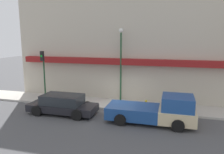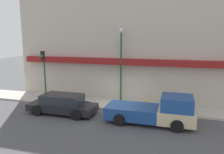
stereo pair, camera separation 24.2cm
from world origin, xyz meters
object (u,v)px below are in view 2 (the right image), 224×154
Objects in this scene: pickup_truck at (156,111)px; traffic_light at (44,67)px; parked_car at (62,104)px; fire_hydrant at (146,105)px; street_lamp at (121,57)px.

traffic_light reaches higher than pickup_truck.
parked_car is (-6.57, 0.00, -0.13)m from pickup_truck.
parked_car is 4.38m from traffic_light.
parked_car is at bearing -159.89° from fire_hydrant.
street_lamp reaches higher than pickup_truck.
street_lamp is at bearing 145.22° from fire_hydrant.
pickup_truck is at bearing -49.06° from street_lamp.
pickup_truck is at bearing -66.85° from fire_hydrant.
parked_car is 5.90m from street_lamp.
parked_car is 6.05m from fire_hydrant.
parked_car is at bearing 177.94° from pickup_truck.
fire_hydrant is at bearing -1.77° from traffic_light.
pickup_truck is 10.01m from traffic_light.
fire_hydrant is 8.95m from traffic_light.
street_lamp is 6.50m from traffic_light.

